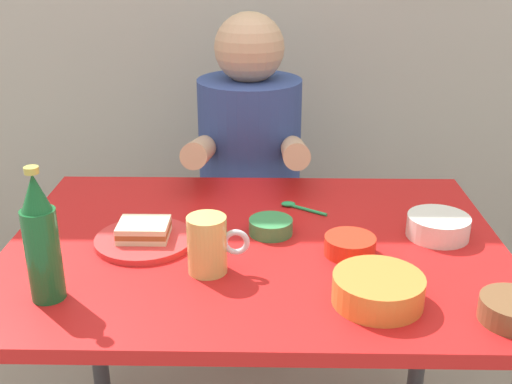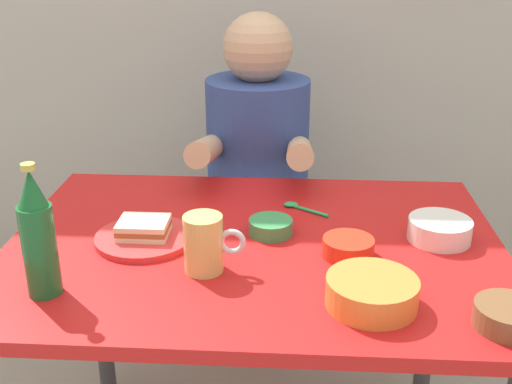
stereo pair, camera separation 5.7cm
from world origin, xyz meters
name	(u,v)px [view 2 (the right image)]	position (x,y,z in m)	size (l,w,h in m)	color
dining_table	(255,278)	(0.00, 0.00, 0.65)	(1.10, 0.80, 0.74)	red
stool	(258,261)	(-0.03, 0.63, 0.35)	(0.34, 0.34, 0.45)	#4C4C51
person_seated	(257,145)	(-0.03, 0.62, 0.77)	(0.33, 0.56, 0.72)	#33478C
plate_orange	(144,238)	(-0.25, -0.01, 0.75)	(0.22, 0.22, 0.01)	red
sandwich	(144,228)	(-0.25, -0.01, 0.77)	(0.11, 0.09, 0.04)	beige
beer_mug	(205,244)	(-0.09, -0.13, 0.80)	(0.13, 0.08, 0.12)	#D1BC66
beer_bottle	(38,237)	(-0.38, -0.24, 0.86)	(0.06, 0.06, 0.26)	#19602D
sauce_bowl_chili	(348,247)	(0.20, -0.05, 0.76)	(0.11, 0.11, 0.04)	red
dip_bowl_green	(271,226)	(0.03, 0.04, 0.76)	(0.10, 0.10, 0.03)	#388C4C
soup_bowl_orange	(372,291)	(0.23, -0.24, 0.77)	(0.17, 0.17, 0.05)	orange
condiment_bowl_brown	(509,315)	(0.46, -0.30, 0.76)	(0.12, 0.12, 0.04)	brown
rice_bowl_white	(440,229)	(0.41, 0.04, 0.77)	(0.14, 0.14, 0.05)	silver
spoon	(298,207)	(0.10, 0.19, 0.75)	(0.11, 0.08, 0.01)	#26A559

